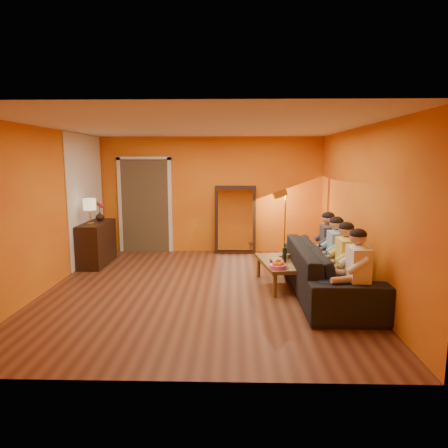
{
  "coord_description": "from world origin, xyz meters",
  "views": [
    {
      "loc": [
        0.52,
        -6.25,
        2.09
      ],
      "look_at": [
        0.35,
        0.5,
        1.0
      ],
      "focal_mm": 32.0,
      "sensor_mm": 36.0,
      "label": 1
    }
  ],
  "objects_px": {
    "coffee_table": "(281,273)",
    "person_far_right": "(328,248)",
    "dog": "(336,290)",
    "person_mid_left": "(346,264)",
    "sofa": "(329,270)",
    "wine_bottle": "(285,253)",
    "sideboard": "(97,243)",
    "floor_lamp": "(285,225)",
    "mirror_frame": "(235,219)",
    "tumbler": "(287,257)",
    "person_far_left": "(358,275)",
    "person_mid_right": "(336,255)",
    "vase": "(100,216)",
    "laptop": "(289,255)",
    "table_lamp": "(90,212)"
  },
  "relations": [
    {
      "from": "table_lamp",
      "to": "laptop",
      "type": "distance_m",
      "value": 3.85
    },
    {
      "from": "person_mid_right",
      "to": "person_far_right",
      "type": "relative_size",
      "value": 1.0
    },
    {
      "from": "coffee_table",
      "to": "vase",
      "type": "relative_size",
      "value": 6.51
    },
    {
      "from": "tumbler",
      "to": "wine_bottle",
      "type": "bearing_deg",
      "value": -112.38
    },
    {
      "from": "sideboard",
      "to": "wine_bottle",
      "type": "distance_m",
      "value": 3.85
    },
    {
      "from": "dog",
      "to": "tumbler",
      "type": "bearing_deg",
      "value": 111.96
    },
    {
      "from": "dog",
      "to": "person_mid_right",
      "type": "height_order",
      "value": "person_mid_right"
    },
    {
      "from": "table_lamp",
      "to": "person_mid_left",
      "type": "bearing_deg",
      "value": -23.64
    },
    {
      "from": "mirror_frame",
      "to": "floor_lamp",
      "type": "relative_size",
      "value": 1.06
    },
    {
      "from": "sofa",
      "to": "wine_bottle",
      "type": "distance_m",
      "value": 0.78
    },
    {
      "from": "tumbler",
      "to": "vase",
      "type": "relative_size",
      "value": 0.53
    },
    {
      "from": "person_far_right",
      "to": "tumbler",
      "type": "xyz_separation_m",
      "value": [
        -0.7,
        -0.09,
        -0.14
      ]
    },
    {
      "from": "floor_lamp",
      "to": "person_far_right",
      "type": "bearing_deg",
      "value": -78.43
    },
    {
      "from": "coffee_table",
      "to": "person_mid_left",
      "type": "bearing_deg",
      "value": -57.01
    },
    {
      "from": "dog",
      "to": "person_mid_left",
      "type": "relative_size",
      "value": 0.55
    },
    {
      "from": "coffee_table",
      "to": "person_far_left",
      "type": "bearing_deg",
      "value": -69.97
    },
    {
      "from": "dog",
      "to": "tumbler",
      "type": "distance_m",
      "value": 1.44
    },
    {
      "from": "coffee_table",
      "to": "wine_bottle",
      "type": "xyz_separation_m",
      "value": [
        0.05,
        -0.05,
        0.37
      ]
    },
    {
      "from": "sideboard",
      "to": "wine_bottle",
      "type": "height_order",
      "value": "sideboard"
    },
    {
      "from": "coffee_table",
      "to": "mirror_frame",
      "type": "bearing_deg",
      "value": 97.87
    },
    {
      "from": "sideboard",
      "to": "dog",
      "type": "height_order",
      "value": "sideboard"
    },
    {
      "from": "floor_lamp",
      "to": "person_far_right",
      "type": "relative_size",
      "value": 1.18
    },
    {
      "from": "person_far_left",
      "to": "person_mid_left",
      "type": "xyz_separation_m",
      "value": [
        0.0,
        0.55,
        0.0
      ]
    },
    {
      "from": "person_mid_left",
      "to": "wine_bottle",
      "type": "relative_size",
      "value": 3.94
    },
    {
      "from": "person_mid_left",
      "to": "person_mid_right",
      "type": "height_order",
      "value": "same"
    },
    {
      "from": "wine_bottle",
      "to": "tumbler",
      "type": "distance_m",
      "value": 0.21
    },
    {
      "from": "mirror_frame",
      "to": "tumbler",
      "type": "xyz_separation_m",
      "value": [
        0.88,
        -2.28,
        -0.29
      ]
    },
    {
      "from": "person_far_left",
      "to": "person_far_right",
      "type": "xyz_separation_m",
      "value": [
        0.0,
        1.65,
        0.0
      ]
    },
    {
      "from": "person_far_left",
      "to": "person_mid_left",
      "type": "relative_size",
      "value": 1.0
    },
    {
      "from": "coffee_table",
      "to": "person_mid_right",
      "type": "relative_size",
      "value": 1.0
    },
    {
      "from": "person_far_left",
      "to": "laptop",
      "type": "bearing_deg",
      "value": 109.72
    },
    {
      "from": "coffee_table",
      "to": "person_far_right",
      "type": "relative_size",
      "value": 1.0
    },
    {
      "from": "mirror_frame",
      "to": "dog",
      "type": "bearing_deg",
      "value": -69.33
    },
    {
      "from": "person_mid_right",
      "to": "tumbler",
      "type": "distance_m",
      "value": 0.85
    },
    {
      "from": "person_mid_right",
      "to": "vase",
      "type": "distance_m",
      "value": 4.78
    },
    {
      "from": "dog",
      "to": "coffee_table",
      "type": "bearing_deg",
      "value": 118.38
    },
    {
      "from": "sofa",
      "to": "tumbler",
      "type": "bearing_deg",
      "value": 45.46
    },
    {
      "from": "table_lamp",
      "to": "tumbler",
      "type": "relative_size",
      "value": 5.13
    },
    {
      "from": "table_lamp",
      "to": "sofa",
      "type": "relative_size",
      "value": 0.19
    },
    {
      "from": "table_lamp",
      "to": "laptop",
      "type": "relative_size",
      "value": 1.52
    },
    {
      "from": "sideboard",
      "to": "vase",
      "type": "bearing_deg",
      "value": 90.0
    },
    {
      "from": "table_lamp",
      "to": "person_far_left",
      "type": "xyz_separation_m",
      "value": [
        4.37,
        -2.46,
        -0.49
      ]
    },
    {
      "from": "tumbler",
      "to": "sofa",
      "type": "bearing_deg",
      "value": -44.54
    },
    {
      "from": "floor_lamp",
      "to": "dog",
      "type": "relative_size",
      "value": 2.15
    },
    {
      "from": "coffee_table",
      "to": "vase",
      "type": "distance_m",
      "value": 3.95
    },
    {
      "from": "mirror_frame",
      "to": "laptop",
      "type": "xyz_separation_m",
      "value": [
        0.94,
        -2.05,
        -0.33
      ]
    },
    {
      "from": "dog",
      "to": "person_far_right",
      "type": "relative_size",
      "value": 0.55
    },
    {
      "from": "person_mid_left",
      "to": "coffee_table",
      "type": "bearing_deg",
      "value": 132.63
    },
    {
      "from": "sideboard",
      "to": "table_lamp",
      "type": "bearing_deg",
      "value": -90.0
    },
    {
      "from": "sideboard",
      "to": "floor_lamp",
      "type": "distance_m",
      "value": 3.9
    }
  ]
}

